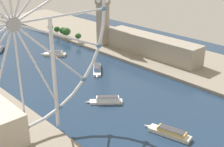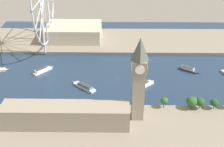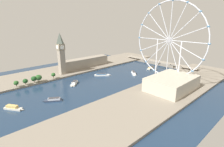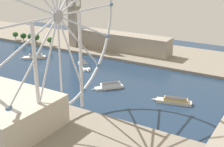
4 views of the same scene
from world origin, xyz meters
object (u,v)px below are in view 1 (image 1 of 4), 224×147
tour_boat_3 (106,100)px  tour_boat_4 (169,132)px  ferris_wheel (13,25)px  clock_tower (103,9)px  tour_boat_0 (97,69)px  parliament_block (152,46)px  tour_boat_1 (55,54)px  tour_boat_5 (0,49)px

tour_boat_3 → tour_boat_4: size_ratio=0.76×
ferris_wheel → clock_tower: bearing=-144.7°
ferris_wheel → tour_boat_0: size_ratio=4.69×
parliament_block → ferris_wheel: 193.24m
parliament_block → tour_boat_1: size_ratio=4.66×
tour_boat_3 → tour_boat_5: 178.84m
ferris_wheel → tour_boat_1: ferris_wheel is taller
clock_tower → tour_boat_1: bearing=-10.7°
clock_tower → tour_boat_3: clock_tower is taller
tour_boat_5 → tour_boat_3: bearing=-144.4°
clock_tower → tour_boat_4: clock_tower is taller
ferris_wheel → tour_boat_4: (-70.24, 54.14, -71.54)m
clock_tower → parliament_block: (-12.47, 65.65, -31.80)m
parliament_block → tour_boat_5: 175.09m
tour_boat_0 → tour_boat_3: tour_boat_3 is taller
tour_boat_3 → tour_boat_4: (-0.02, 59.96, -0.18)m
parliament_block → ferris_wheel: size_ratio=0.84×
clock_tower → tour_boat_0: 90.48m
tour_boat_0 → parliament_block: bearing=122.3°
parliament_block → tour_boat_3: size_ratio=4.63×
ferris_wheel → tour_boat_3: size_ratio=5.49×
tour_boat_0 → tour_boat_5: tour_boat_0 is taller
ferris_wheel → tour_boat_0: (-107.20, -60.43, -71.55)m
clock_tower → tour_boat_3: 150.99m
tour_boat_0 → tour_boat_5: bearing=-120.5°
clock_tower → tour_boat_5: (99.38, -68.57, -43.22)m
tour_boat_3 → tour_boat_4: bearing=131.0°
parliament_block → tour_boat_5: (111.84, -134.22, -11.42)m
tour_boat_1 → tour_boat_3: tour_boat_1 is taller
clock_tower → tour_boat_1: 76.01m
clock_tower → parliament_block: size_ratio=0.71×
tour_boat_0 → tour_boat_1: (4.64, -67.26, 0.09)m
clock_tower → tour_boat_4: 199.04m
tour_boat_1 → tour_boat_4: size_ratio=0.76×
tour_boat_0 → tour_boat_1: tour_boat_1 is taller
tour_boat_4 → tour_boat_5: bearing=-11.8°
tour_boat_1 → clock_tower: bearing=-143.0°
parliament_block → clock_tower: bearing=-79.2°
tour_boat_5 → tour_boat_4: bearing=-144.8°
clock_tower → tour_boat_0: clock_tower is taller
tour_boat_3 → tour_boat_5: bearing=-47.3°
tour_boat_4 → tour_boat_0: bearing=-31.0°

